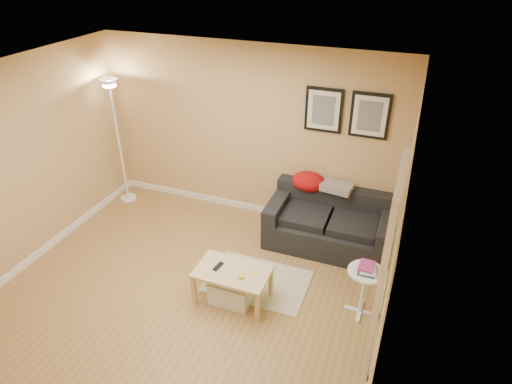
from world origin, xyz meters
The scene contains 24 objects.
floor centered at (0.00, 0.00, 0.00)m, with size 4.50×4.50×0.00m, color #9C7843.
ceiling centered at (0.00, 0.00, 2.60)m, with size 4.50×4.50×0.00m, color white.
wall_back centered at (0.00, 2.00, 1.30)m, with size 4.50×4.50×0.00m, color tan.
wall_front centered at (0.00, -2.00, 1.30)m, with size 4.50×4.50×0.00m, color tan.
wall_left centered at (-2.25, 0.00, 1.30)m, with size 4.00×4.00×0.00m, color tan.
wall_right centered at (2.25, 0.00, 1.30)m, with size 4.00×4.00×0.00m, color tan.
baseboard_back centered at (0.00, 1.99, 0.05)m, with size 4.50×0.02×0.10m, color white.
baseboard_left centered at (-2.24, 0.00, 0.05)m, with size 0.02×4.00×0.10m, color white.
baseboard_right centered at (2.24, 0.00, 0.05)m, with size 0.02×4.00×0.10m, color white.
sofa centered at (1.38, 1.53, 0.38)m, with size 1.70×0.90×0.75m, color black, non-canonical shape.
red_throw centered at (0.97, 1.84, 0.77)m, with size 0.48×0.36×0.28m, color #A90F11, non-canonical shape.
plaid_throw centered at (1.38, 1.81, 0.78)m, with size 0.42×0.26×0.10m, color tan, non-canonical shape.
framed_print_left centered at (1.08, 1.98, 1.80)m, with size 0.50×0.04×0.60m, color black, non-canonical shape.
framed_print_right centered at (1.68, 1.98, 1.80)m, with size 0.50×0.04×0.60m, color black, non-canonical shape.
area_rug centered at (0.73, 0.44, 0.01)m, with size 1.25×0.85×0.01m, color beige.
green_runner centered at (0.43, 0.46, 0.01)m, with size 0.70×0.50×0.01m, color #668C4C.
coffee_table centered at (0.56, 0.05, 0.22)m, with size 0.86×0.53×0.43m, color #E5C28C, non-canonical shape.
remote_control centered at (0.38, 0.05, 0.44)m, with size 0.05×0.16×0.02m, color black.
tape_roll centered at (0.70, -0.02, 0.45)m, with size 0.07×0.07×0.03m, color yellow.
storage_bin centered at (0.55, 0.02, 0.15)m, with size 0.49×0.36×0.30m, color white, non-canonical shape.
side_table centered at (2.02, 0.37, 0.31)m, with size 0.40×0.40×0.62m, color white, non-canonical shape.
book_stack centered at (2.02, 0.38, 0.65)m, with size 0.18×0.24×0.08m, color navy, non-canonical shape.
floor_lamp centered at (-2.00, 1.58, 0.96)m, with size 0.26×0.26×2.02m, color white, non-canonical shape.
doorway centered at (2.20, -0.15, 1.02)m, with size 0.12×1.01×2.13m, color white, non-canonical shape.
Camera 1 is at (2.21, -3.53, 3.77)m, focal length 30.83 mm.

